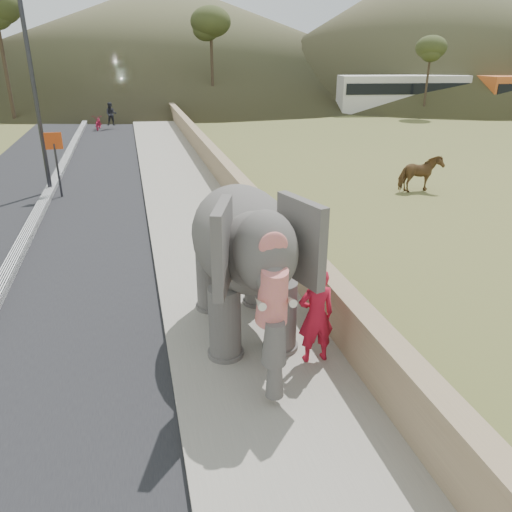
# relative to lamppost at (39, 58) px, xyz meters

# --- Properties ---
(ground) EXTENTS (160.00, 160.00, 0.00)m
(ground) POSITION_rel_lamppost_xyz_m (4.69, -11.99, -4.87)
(ground) COLOR olive
(ground) RESTS_ON ground
(road) EXTENTS (7.00, 120.00, 0.03)m
(road) POSITION_rel_lamppost_xyz_m (-0.31, -1.99, -4.86)
(road) COLOR black
(road) RESTS_ON ground
(median) EXTENTS (0.35, 120.00, 0.22)m
(median) POSITION_rel_lamppost_xyz_m (-0.31, -1.99, -4.76)
(median) COLOR black
(median) RESTS_ON ground
(walkway) EXTENTS (3.00, 120.00, 0.15)m
(walkway) POSITION_rel_lamppost_xyz_m (4.69, -1.99, -4.80)
(walkway) COLOR #9E9687
(walkway) RESTS_ON ground
(parapet) EXTENTS (0.30, 120.00, 1.10)m
(parapet) POSITION_rel_lamppost_xyz_m (6.34, -1.99, -4.32)
(parapet) COLOR tan
(parapet) RESTS_ON ground
(lamppost) EXTENTS (1.76, 0.36, 8.00)m
(lamppost) POSITION_rel_lamppost_xyz_m (0.00, 0.00, 0.00)
(lamppost) COLOR #29292D
(lamppost) RESTS_ON ground
(signboard) EXTENTS (0.60, 0.08, 2.40)m
(signboard) POSITION_rel_lamppost_xyz_m (0.19, -0.85, -3.23)
(signboard) COLOR #2D2D33
(signboard) RESTS_ON ground
(cow) EXTENTS (1.71, 0.89, 1.40)m
(cow) POSITION_rel_lamppost_xyz_m (13.62, -3.36, -4.17)
(cow) COLOR brown
(cow) RESTS_ON ground
(distant_car) EXTENTS (4.46, 2.41, 1.44)m
(distant_car) POSITION_rel_lamppost_xyz_m (25.18, 24.75, -4.15)
(distant_car) COLOR #B6B5BC
(distant_car) RESTS_ON ground
(bus_white) EXTENTS (11.26, 4.20, 3.10)m
(bus_white) POSITION_rel_lamppost_xyz_m (26.08, 20.57, -3.32)
(bus_white) COLOR silver
(bus_white) RESTS_ON ground
(hill_right) EXTENTS (56.00, 56.00, 16.00)m
(hill_right) POSITION_rel_lamppost_xyz_m (40.69, 40.01, 3.13)
(hill_right) COLOR brown
(hill_right) RESTS_ON ground
(hill_far) EXTENTS (80.00, 80.00, 14.00)m
(hill_far) POSITION_rel_lamppost_xyz_m (9.69, 58.01, 2.13)
(hill_far) COLOR brown
(hill_far) RESTS_ON ground
(elephant_and_man) EXTENTS (2.30, 4.04, 2.90)m
(elephant_and_man) POSITION_rel_lamppost_xyz_m (4.71, -11.99, -3.28)
(elephant_and_man) COLOR #635E5A
(elephant_and_man) RESTS_ON ground
(motorcyclist) EXTENTS (1.71, 1.92, 1.81)m
(motorcyclist) POSITION_rel_lamppost_xyz_m (1.18, 16.59, -4.18)
(motorcyclist) COLOR maroon
(motorcyclist) RESTS_ON ground
(trees) EXTENTS (47.86, 38.75, 9.64)m
(trees) POSITION_rel_lamppost_xyz_m (4.81, 14.20, -0.76)
(trees) COLOR #473828
(trees) RESTS_ON ground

